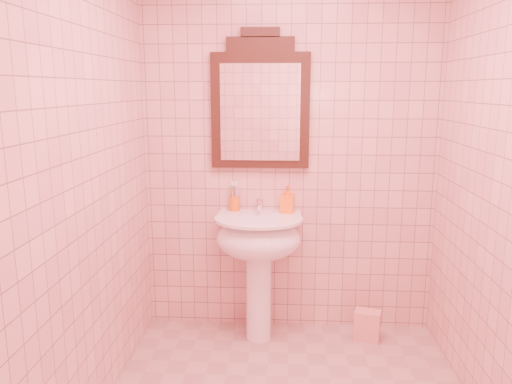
# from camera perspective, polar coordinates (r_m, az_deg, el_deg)

# --- Properties ---
(back_wall) EXTENTS (2.00, 0.02, 2.50)m
(back_wall) POSITION_cam_1_polar(r_m,az_deg,el_deg) (3.42, 3.87, 4.28)
(back_wall) COLOR beige
(back_wall) RESTS_ON floor
(pedestal_sink) EXTENTS (0.58, 0.58, 0.86)m
(pedestal_sink) POSITION_cam_1_polar(r_m,az_deg,el_deg) (3.33, 0.30, -6.28)
(pedestal_sink) COLOR white
(pedestal_sink) RESTS_ON floor
(faucet) EXTENTS (0.04, 0.16, 0.11)m
(faucet) POSITION_cam_1_polar(r_m,az_deg,el_deg) (3.39, 0.42, -1.42)
(faucet) COLOR white
(faucet) RESTS_ON pedestal_sink
(mirror) EXTENTS (0.66, 0.06, 0.92)m
(mirror) POSITION_cam_1_polar(r_m,az_deg,el_deg) (3.37, 0.49, 9.95)
(mirror) COLOR black
(mirror) RESTS_ON back_wall
(toothbrush_cup) EXTENTS (0.08, 0.08, 0.18)m
(toothbrush_cup) POSITION_cam_1_polar(r_m,az_deg,el_deg) (3.45, -2.49, -1.31)
(toothbrush_cup) COLOR orange
(toothbrush_cup) RESTS_ON pedestal_sink
(soap_dispenser) EXTENTS (0.10, 0.10, 0.19)m
(soap_dispenser) POSITION_cam_1_polar(r_m,az_deg,el_deg) (3.39, 3.62, -0.82)
(soap_dispenser) COLOR orange
(soap_dispenser) RESTS_ON pedestal_sink
(towel) EXTENTS (0.19, 0.15, 0.21)m
(towel) POSITION_cam_1_polar(r_m,az_deg,el_deg) (3.61, 12.58, -14.64)
(towel) COLOR #E79A88
(towel) RESTS_ON floor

